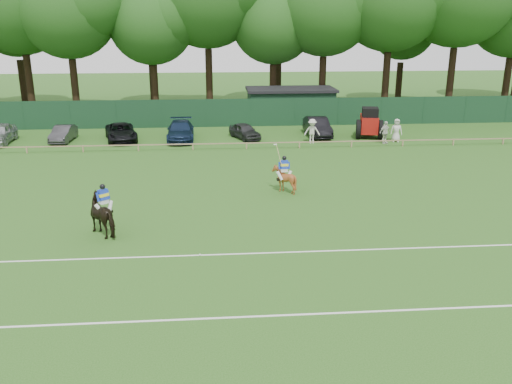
{
  "coord_description": "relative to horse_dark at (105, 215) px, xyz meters",
  "views": [
    {
      "loc": [
        -1.49,
        -21.57,
        9.28
      ],
      "look_at": [
        0.5,
        3.0,
        1.4
      ],
      "focal_mm": 38.0,
      "sensor_mm": 36.0,
      "label": 1
    }
  ],
  "objects": [
    {
      "name": "rider_dark",
      "position": [
        0.01,
        -0.01,
        0.79
      ],
      "size": [
        0.79,
        0.73,
        1.41
      ],
      "rotation": [
        0.0,
        0.0,
        3.86
      ],
      "color": "silver",
      "rests_on": "ground"
    },
    {
      "name": "sedan_silver",
      "position": [
        -11.7,
        19.82,
        -0.14
      ],
      "size": [
        2.03,
        4.59,
        1.54
      ],
      "primitive_type": "imported",
      "rotation": [
        0.0,
        0.0,
        0.05
      ],
      "color": "#A6A8AB",
      "rests_on": "ground"
    },
    {
      "name": "tractor",
      "position": [
        17.69,
        19.61,
        0.27
      ],
      "size": [
        2.55,
        3.31,
        2.5
      ],
      "rotation": [
        0.0,
        0.0,
        -0.21
      ],
      "color": "#9B130E",
      "rests_on": "ground"
    },
    {
      "name": "polo_ball",
      "position": [
        4.27,
        -2.78,
        -0.87
      ],
      "size": [
        0.09,
        0.09,
        0.09
      ],
      "primitive_type": "sphere",
      "color": "silver",
      "rests_on": "ground"
    },
    {
      "name": "hatch_grey",
      "position": [
        7.51,
        20.01,
        -0.29
      ],
      "size": [
        2.78,
        3.92,
        1.24
      ],
      "primitive_type": "imported",
      "rotation": [
        0.0,
        0.0,
        0.41
      ],
      "color": "#2D2E30",
      "rests_on": "ground"
    },
    {
      "name": "pitch_lines",
      "position": [
        6.41,
        -5.23,
        -0.91
      ],
      "size": [
        60.0,
        5.1,
        0.01
      ],
      "color": "silver",
      "rests_on": "ground"
    },
    {
      "name": "horse_chestnut",
      "position": [
        8.83,
        5.52,
        -0.16
      ],
      "size": [
        1.26,
        1.41,
        1.5
      ],
      "primitive_type": "imported",
      "rotation": [
        0.0,
        0.0,
        3.18
      ],
      "color": "brown",
      "rests_on": "ground"
    },
    {
      "name": "estate_black",
      "position": [
        13.58,
        20.47,
        -0.14
      ],
      "size": [
        1.78,
        4.77,
        1.56
      ],
      "primitive_type": "imported",
      "rotation": [
        0.0,
        0.0,
        0.03
      ],
      "color": "black",
      "rests_on": "ground"
    },
    {
      "name": "rider_chestnut",
      "position": [
        8.83,
        5.51,
        0.54
      ],
      "size": [
        0.94,
        0.57,
        2.05
      ],
      "rotation": [
        0.0,
        0.0,
        3.18
      ],
      "color": "silver",
      "rests_on": "ground"
    },
    {
      "name": "utility_shed",
      "position": [
        12.41,
        28.27,
        0.62
      ],
      "size": [
        8.4,
        4.4,
        3.04
      ],
      "color": "#14331E",
      "rests_on": "ground"
    },
    {
      "name": "perimeter_fence",
      "position": [
        6.41,
        25.27,
        0.34
      ],
      "size": [
        92.08,
        0.08,
        2.5
      ],
      "color": "#14351E",
      "rests_on": "ground"
    },
    {
      "name": "pitch_rail",
      "position": [
        6.41,
        16.27,
        -0.47
      ],
      "size": [
        62.1,
        0.1,
        0.5
      ],
      "color": "#997F5B",
      "rests_on": "ground"
    },
    {
      "name": "sedan_navy",
      "position": [
        2.34,
        19.9,
        -0.16
      ],
      "size": [
        2.23,
        5.21,
        1.5
      ],
      "primitive_type": "imported",
      "rotation": [
        0.0,
        0.0,
        0.02
      ],
      "color": "#13233E",
      "rests_on": "ground"
    },
    {
      "name": "spectator_right",
      "position": [
        19.4,
        17.87,
        -0.0
      ],
      "size": [
        0.99,
        0.75,
        1.82
      ],
      "primitive_type": "imported",
      "rotation": [
        0.0,
        0.0,
        -0.2
      ],
      "color": "beige",
      "rests_on": "ground"
    },
    {
      "name": "spectator_left",
      "position": [
        12.65,
        17.87,
        0.04
      ],
      "size": [
        1.27,
        0.78,
        1.91
      ],
      "primitive_type": "imported",
      "rotation": [
        0.0,
        0.0,
        -0.06
      ],
      "color": "beige",
      "rests_on": "ground"
    },
    {
      "name": "spectator_mid",
      "position": [
        18.3,
        17.29,
        -0.03
      ],
      "size": [
        1.12,
        0.83,
        1.76
      ],
      "primitive_type": "imported",
      "rotation": [
        0.0,
        0.0,
        0.44
      ],
      "color": "silver",
      "rests_on": "ground"
    },
    {
      "name": "tree_row",
      "position": [
        8.41,
        33.27,
        -0.91
      ],
      "size": [
        96.0,
        12.0,
        21.0
      ],
      "primitive_type": null,
      "color": "#26561C",
      "rests_on": "ground"
    },
    {
      "name": "sedan_grey",
      "position": [
        -6.92,
        20.05,
        -0.28
      ],
      "size": [
        1.48,
        3.88,
        1.26
      ],
      "primitive_type": "imported",
      "rotation": [
        0.0,
        0.0,
        -0.04
      ],
      "color": "#313133",
      "rests_on": "ground"
    },
    {
      "name": "ground",
      "position": [
        6.41,
        -1.73,
        -0.91
      ],
      "size": [
        160.0,
        160.0,
        0.0
      ],
      "primitive_type": "plane",
      "color": "#1E4C14",
      "rests_on": "ground"
    },
    {
      "name": "horse_dark",
      "position": [
        0.0,
        0.0,
        0.0
      ],
      "size": [
        2.17,
        2.28,
        1.83
      ],
      "primitive_type": "imported",
      "rotation": [
        0.0,
        0.0,
        3.86
      ],
      "color": "black",
      "rests_on": "ground"
    },
    {
      "name": "suv_black",
      "position": [
        -2.4,
        20.06,
        -0.24
      ],
      "size": [
        3.32,
        5.26,
        1.35
      ],
      "primitive_type": "imported",
      "rotation": [
        0.0,
        0.0,
        0.24
      ],
      "color": "black",
      "rests_on": "ground"
    }
  ]
}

